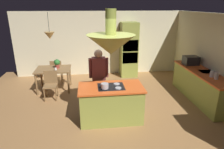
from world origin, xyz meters
name	(u,v)px	position (x,y,z in m)	size (l,w,h in m)	color
ground	(110,115)	(0.00, 0.00, 0.00)	(8.16, 8.16, 0.00)	#9E7042
wall_back	(101,44)	(0.00, 3.45, 1.27)	(6.80, 0.10, 2.55)	beige
wall_right	(222,61)	(3.25, 0.40, 1.27)	(0.10, 7.20, 2.55)	beige
kitchen_island	(111,103)	(0.00, -0.20, 0.46)	(1.58, 0.84, 0.92)	#939E42
counter_run_right	(201,85)	(2.84, 0.60, 0.46)	(0.73, 2.58, 0.90)	#939E42
oven_tower	(129,50)	(1.10, 3.04, 1.07)	(0.66, 0.62, 2.15)	#939E42
dining_table	(53,71)	(-1.70, 1.90, 0.66)	(1.13, 0.87, 0.76)	olive
person_at_island	(99,75)	(-0.25, 0.49, 0.96)	(0.53, 0.22, 1.67)	tan
range_hood	(111,43)	(0.00, -0.20, 1.95)	(1.10, 1.10, 1.00)	#939E42
pendant_light_over_table	(50,35)	(-1.70, 1.90, 1.86)	(0.32, 0.32, 0.82)	#E0B266
chair_facing_island	(51,83)	(-1.70, 1.24, 0.50)	(0.40, 0.40, 0.87)	olive
chair_by_back_wall	(57,70)	(-1.70, 2.56, 0.50)	(0.40, 0.40, 0.87)	olive
potted_plant_on_table	(57,63)	(-1.56, 1.96, 0.93)	(0.20, 0.20, 0.30)	#99382D
cup_on_table	(56,69)	(-1.58, 1.68, 0.81)	(0.07, 0.07, 0.09)	white
canister_flour	(217,76)	(2.84, -0.03, 1.00)	(0.10, 0.10, 0.19)	silver
canister_sugar	(212,74)	(2.84, 0.15, 0.99)	(0.13, 0.13, 0.17)	silver
microwave_on_counter	(191,60)	(2.84, 1.36, 1.04)	(0.46, 0.36, 0.28)	#232326
cooking_pot_on_cooktop	(105,86)	(-0.16, -0.33, 0.98)	(0.18, 0.18, 0.12)	#B2B2B7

